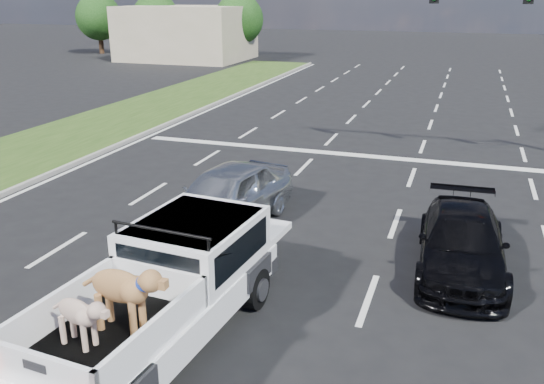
{
  "coord_description": "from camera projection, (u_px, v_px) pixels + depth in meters",
  "views": [
    {
      "loc": [
        3.09,
        -9.62,
        5.46
      ],
      "look_at": [
        -0.84,
        2.0,
        1.2
      ],
      "focal_mm": 38.0,
      "sensor_mm": 36.0,
      "label": 1
    }
  ],
  "objects": [
    {
      "name": "curb_left",
      "position": [
        80.0,
        161.0,
        19.42
      ],
      "size": [
        0.15,
        60.0,
        0.14
      ],
      "primitive_type": "cube",
      "color": "gray",
      "rests_on": "ground"
    },
    {
      "name": "grass_median_left",
      "position": [
        21.0,
        156.0,
        20.17
      ],
      "size": [
        5.0,
        60.0,
        0.1
      ],
      "primitive_type": "cube",
      "color": "#264214",
      "rests_on": "ground"
    },
    {
      "name": "silver_sedan",
      "position": [
        226.0,
        196.0,
        14.03
      ],
      "size": [
        2.51,
        4.68,
        1.51
      ],
      "primitive_type": "imported",
      "rotation": [
        0.0,
        0.0,
        -0.17
      ],
      "color": "silver",
      "rests_on": "ground"
    },
    {
      "name": "pickup_truck",
      "position": [
        163.0,
        291.0,
        9.23
      ],
      "size": [
        2.38,
        5.49,
        2.01
      ],
      "rotation": [
        0.0,
        0.0,
        -0.08
      ],
      "color": "black",
      "rests_on": "ground"
    },
    {
      "name": "ground",
      "position": [
        280.0,
        285.0,
        11.34
      ],
      "size": [
        160.0,
        160.0,
        0.0
      ],
      "primitive_type": "plane",
      "color": "black",
      "rests_on": "ground"
    },
    {
      "name": "road_markings",
      "position": [
        347.0,
        185.0,
        17.21
      ],
      "size": [
        17.75,
        60.0,
        0.01
      ],
      "color": "silver",
      "rests_on": "ground"
    },
    {
      "name": "tree_far_b",
      "position": [
        156.0,
        18.0,
        51.53
      ],
      "size": [
        4.2,
        4.2,
        5.4
      ],
      "color": "#332114",
      "rests_on": "ground"
    },
    {
      "name": "black_coupe",
      "position": [
        462.0,
        243.0,
        11.77
      ],
      "size": [
        1.91,
        4.31,
        1.23
      ],
      "primitive_type": "imported",
      "rotation": [
        0.0,
        0.0,
        0.04
      ],
      "color": "black",
      "rests_on": "ground"
    },
    {
      "name": "tree_far_c",
      "position": [
        239.0,
        19.0,
        49.11
      ],
      "size": [
        4.2,
        4.2,
        5.4
      ],
      "color": "#332114",
      "rests_on": "ground"
    },
    {
      "name": "building_left",
      "position": [
        187.0,
        33.0,
        48.88
      ],
      "size": [
        10.0,
        8.0,
        4.4
      ],
      "primitive_type": "cube",
      "color": "#BBAA8F",
      "rests_on": "ground"
    },
    {
      "name": "tree_far_a",
      "position": [
        99.0,
        17.0,
        53.34
      ],
      "size": [
        4.2,
        4.2,
        5.4
      ],
      "color": "#332114",
      "rests_on": "ground"
    }
  ]
}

